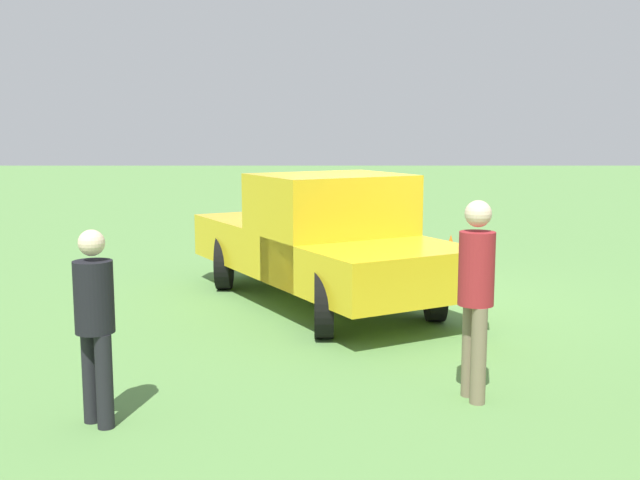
{
  "coord_description": "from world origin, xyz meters",
  "views": [
    {
      "loc": [
        -10.65,
        0.84,
        2.43
      ],
      "look_at": [
        -0.23,
        0.82,
        0.9
      ],
      "focal_mm": 42.51,
      "sensor_mm": 36.0,
      "label": 1
    }
  ],
  "objects_px": {
    "pickup_truck": "(324,237)",
    "person_bystander": "(95,317)",
    "traffic_cone": "(451,250)",
    "person_visitor": "(476,288)"
  },
  "relations": [
    {
      "from": "pickup_truck",
      "to": "person_bystander",
      "type": "xyz_separation_m",
      "value": [
        -4.31,
        1.9,
        -0.04
      ]
    },
    {
      "from": "person_bystander",
      "to": "traffic_cone",
      "type": "xyz_separation_m",
      "value": [
        7.46,
        -4.21,
        -0.64
      ]
    },
    {
      "from": "pickup_truck",
      "to": "person_visitor",
      "type": "xyz_separation_m",
      "value": [
        -3.73,
        -1.32,
        0.08
      ]
    },
    {
      "from": "person_visitor",
      "to": "traffic_cone",
      "type": "distance_m",
      "value": 6.99
    },
    {
      "from": "person_bystander",
      "to": "person_visitor",
      "type": "distance_m",
      "value": 3.28
    },
    {
      "from": "pickup_truck",
      "to": "traffic_cone",
      "type": "distance_m",
      "value": 3.96
    },
    {
      "from": "person_bystander",
      "to": "traffic_cone",
      "type": "bearing_deg",
      "value": 11.67
    },
    {
      "from": "traffic_cone",
      "to": "pickup_truck",
      "type": "bearing_deg",
      "value": 143.84
    },
    {
      "from": "person_bystander",
      "to": "person_visitor",
      "type": "relative_size",
      "value": 0.9
    },
    {
      "from": "person_bystander",
      "to": "person_visitor",
      "type": "height_order",
      "value": "person_visitor"
    }
  ]
}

